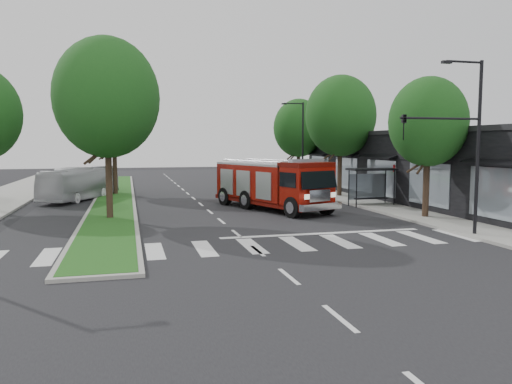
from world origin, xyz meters
TOP-DOWN VIEW (x-y plane):
  - ground at (0.00, 0.00)m, footprint 140.00×140.00m
  - sidewalk_right at (12.50, 10.00)m, footprint 5.00×80.00m
  - median at (-6.00, 18.00)m, footprint 3.00×50.00m
  - storefront_row at (17.00, 10.00)m, footprint 8.00×30.00m
  - bus_shelter at (11.20, 8.15)m, footprint 3.20×1.60m
  - tree_right_near at (11.50, 2.00)m, footprint 4.40×4.40m
  - tree_right_mid at (11.50, 14.00)m, footprint 5.60×5.60m
  - tree_right_far at (11.50, 24.00)m, footprint 5.00×5.00m
  - tree_median_near at (-6.00, 6.00)m, footprint 5.80×5.80m
  - tree_median_far at (-6.00, 20.00)m, footprint 5.60×5.60m
  - streetlight_right_near at (9.61, -3.50)m, footprint 4.08×0.22m
  - streetlight_right_far at (10.35, 20.00)m, footprint 2.11×0.20m
  - fire_engine at (4.11, 8.10)m, footprint 6.14×10.15m
  - city_bus at (-8.50, 17.24)m, footprint 5.52×9.10m

SIDE VIEW (x-z plane):
  - ground at x=0.00m, z-range 0.00..0.00m
  - sidewalk_right at x=12.50m, z-range 0.00..0.15m
  - median at x=-6.00m, z-range 0.00..0.16m
  - city_bus at x=-8.50m, z-range 0.00..2.51m
  - fire_engine at x=4.11m, z-range -0.07..3.32m
  - bus_shelter at x=11.20m, z-range 0.73..3.34m
  - storefront_row at x=17.00m, z-range 0.00..5.00m
  - streetlight_right_far at x=10.35m, z-range 0.48..8.48m
  - streetlight_right_near at x=9.61m, z-range 0.67..8.67m
  - tree_right_near at x=11.50m, z-range 1.48..9.53m
  - tree_right_far at x=11.50m, z-range 1.47..10.20m
  - tree_right_mid at x=11.50m, z-range 1.63..11.35m
  - tree_median_far at x=-6.00m, z-range 1.63..11.35m
  - tree_median_near at x=-6.00m, z-range 1.73..11.89m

